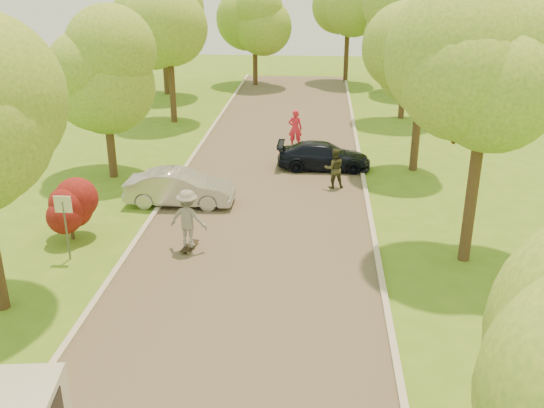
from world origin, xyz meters
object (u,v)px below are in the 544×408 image
(skateboarder, at_px, (188,218))
(person_olive, at_px, (334,168))
(longboard, at_px, (190,246))
(dark_sedan, at_px, (324,156))
(street_sign, at_px, (64,214))
(person_striped, at_px, (295,128))
(silver_sedan, at_px, (180,188))

(skateboarder, bearing_deg, person_olive, -116.44)
(longboard, bearing_deg, dark_sedan, -105.55)
(street_sign, relative_size, dark_sedan, 0.51)
(street_sign, relative_size, skateboarder, 1.11)
(longboard, xyz_separation_m, person_striped, (2.96, 12.25, 0.86))
(skateboarder, relative_size, person_olive, 1.14)
(silver_sedan, xyz_separation_m, person_striped, (4.13, 8.34, 0.28))
(street_sign, xyz_separation_m, skateboarder, (3.67, 1.04, -0.46))
(street_sign, distance_m, person_striped, 14.86)
(silver_sedan, xyz_separation_m, dark_sedan, (5.60, 4.88, -0.08))
(person_olive, bearing_deg, silver_sedan, 10.70)
(silver_sedan, xyz_separation_m, longboard, (1.17, -3.92, -0.58))
(person_striped, bearing_deg, skateboarder, 75.12)
(street_sign, height_order, longboard, street_sign)
(dark_sedan, bearing_deg, person_striped, 23.57)
(skateboarder, height_order, person_olive, skateboarder)
(silver_sedan, distance_m, dark_sedan, 7.43)
(person_olive, bearing_deg, skateboarder, 41.49)
(dark_sedan, xyz_separation_m, longboard, (-4.43, -8.80, -0.51))
(street_sign, xyz_separation_m, silver_sedan, (2.50, 4.95, -0.87))
(dark_sedan, height_order, person_olive, person_olive)
(longboard, distance_m, person_olive, 7.99)
(street_sign, relative_size, person_olive, 1.27)
(person_olive, bearing_deg, longboard, 41.49)
(dark_sedan, height_order, skateboarder, skateboarder)
(street_sign, bearing_deg, silver_sedan, 63.22)
(street_sign, distance_m, longboard, 4.09)
(dark_sedan, distance_m, longboard, 9.86)
(person_striped, bearing_deg, person_olive, 106.39)
(street_sign, bearing_deg, person_striped, 63.49)
(longboard, xyz_separation_m, person_olive, (4.86, 6.31, 0.75))
(longboard, relative_size, person_olive, 0.61)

